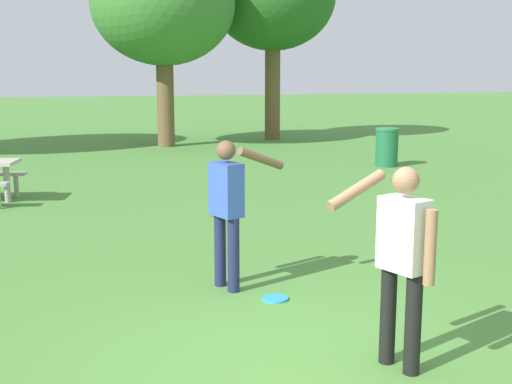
{
  "coord_description": "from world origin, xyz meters",
  "views": [
    {
      "loc": [
        -1.68,
        -4.75,
        2.36
      ],
      "look_at": [
        0.38,
        2.41,
        1.0
      ],
      "focal_mm": 46.5,
      "sensor_mm": 36.0,
      "label": 1
    }
  ],
  "objects_px": {
    "frisbee": "(275,299)",
    "tree_broad_center": "(163,5)",
    "person_thrower": "(402,253)",
    "person_catcher": "(227,203)",
    "trash_can_beside_table": "(387,147)"
  },
  "relations": [
    {
      "from": "person_thrower",
      "to": "tree_broad_center",
      "type": "bearing_deg",
      "value": 87.9
    },
    {
      "from": "person_catcher",
      "to": "frisbee",
      "type": "height_order",
      "value": "person_catcher"
    },
    {
      "from": "person_thrower",
      "to": "person_catcher",
      "type": "xyz_separation_m",
      "value": [
        -0.84,
        2.33,
        0.0
      ]
    },
    {
      "from": "person_thrower",
      "to": "person_catcher",
      "type": "distance_m",
      "value": 2.47
    },
    {
      "from": "frisbee",
      "to": "tree_broad_center",
      "type": "distance_m",
      "value": 15.34
    },
    {
      "from": "person_thrower",
      "to": "frisbee",
      "type": "xyz_separation_m",
      "value": [
        -0.46,
        1.82,
        -0.95
      ]
    },
    {
      "from": "person_catcher",
      "to": "frisbee",
      "type": "relative_size",
      "value": 5.93
    },
    {
      "from": "person_catcher",
      "to": "frisbee",
      "type": "distance_m",
      "value": 1.14
    },
    {
      "from": "person_thrower",
      "to": "tree_broad_center",
      "type": "relative_size",
      "value": 0.26
    },
    {
      "from": "trash_can_beside_table",
      "to": "person_thrower",
      "type": "bearing_deg",
      "value": -116.64
    },
    {
      "from": "person_thrower",
      "to": "trash_can_beside_table",
      "type": "bearing_deg",
      "value": 63.36
    },
    {
      "from": "person_catcher",
      "to": "trash_can_beside_table",
      "type": "bearing_deg",
      "value": 53.23
    },
    {
      "from": "trash_can_beside_table",
      "to": "tree_broad_center",
      "type": "relative_size",
      "value": 0.15
    },
    {
      "from": "tree_broad_center",
      "to": "frisbee",
      "type": "bearing_deg",
      "value": -94.14
    },
    {
      "from": "person_thrower",
      "to": "person_catcher",
      "type": "bearing_deg",
      "value": 109.84
    }
  ]
}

